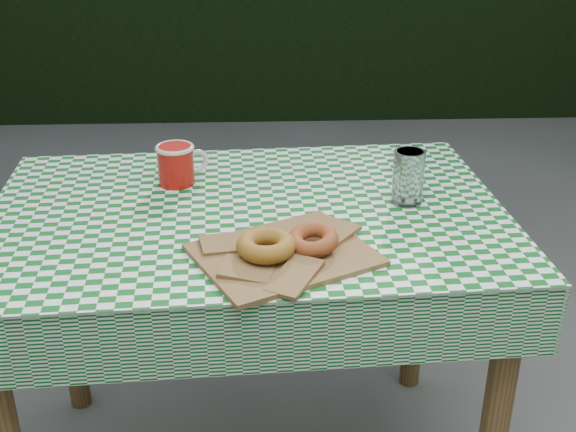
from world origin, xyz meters
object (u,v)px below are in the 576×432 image
(table, at_px, (251,352))
(drinking_glass, at_px, (408,177))
(coffee_mug, at_px, (176,165))
(paper_bag, at_px, (284,253))

(table, height_order, drinking_glass, drinking_glass)
(table, relative_size, coffee_mug, 6.57)
(table, bearing_deg, paper_bag, -75.13)
(paper_bag, bearing_deg, coffee_mug, 122.84)
(table, xyz_separation_m, paper_bag, (0.07, -0.22, 0.39))
(paper_bag, distance_m, drinking_glass, 0.38)
(table, bearing_deg, drinking_glass, 0.30)
(table, xyz_separation_m, coffee_mug, (-0.17, 0.15, 0.43))
(coffee_mug, xyz_separation_m, drinking_glass, (0.53, -0.13, 0.01))
(paper_bag, xyz_separation_m, coffee_mug, (-0.24, 0.37, 0.04))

